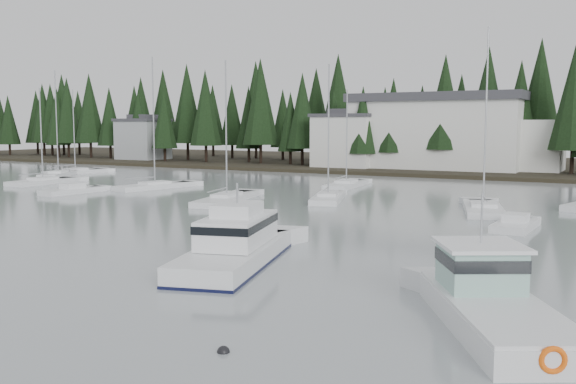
% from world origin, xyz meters
% --- Properties ---
extents(far_shore_land, '(240.00, 54.00, 1.00)m').
position_xyz_m(far_shore_land, '(0.00, 97.00, 0.00)').
color(far_shore_land, black).
rests_on(far_shore_land, ground).
extents(conifer_treeline, '(200.00, 22.00, 20.00)m').
position_xyz_m(conifer_treeline, '(0.00, 86.00, 0.00)').
color(conifer_treeline, black).
rests_on(conifer_treeline, ground).
extents(house_west, '(9.54, 7.42, 8.75)m').
position_xyz_m(house_west, '(-18.00, 79.00, 4.65)').
color(house_west, silver).
rests_on(house_west, ground).
extents(house_far_west, '(8.48, 7.42, 8.25)m').
position_xyz_m(house_far_west, '(-60.00, 81.00, 4.40)').
color(house_far_west, '#999EA0').
rests_on(house_far_west, ground).
extents(harbor_inn, '(29.50, 11.50, 10.90)m').
position_xyz_m(harbor_inn, '(-2.96, 82.34, 5.78)').
color(harbor_inn, silver).
rests_on(harbor_inn, ground).
extents(cabin_cruiser_center, '(6.07, 11.14, 4.57)m').
position_xyz_m(cabin_cruiser_center, '(3.95, 15.11, 0.69)').
color(cabin_cruiser_center, silver).
rests_on(cabin_cruiser_center, ground).
extents(lobster_boat_teal, '(7.13, 9.32, 4.97)m').
position_xyz_m(lobster_boat_teal, '(16.96, 11.16, 0.59)').
color(lobster_boat_teal, silver).
rests_on(lobster_boat_teal, ground).
extents(sailboat_0, '(4.49, 9.60, 14.51)m').
position_xyz_m(sailboat_0, '(-24.49, 42.52, 0.09)').
color(sailboat_0, silver).
rests_on(sailboat_0, ground).
extents(sailboat_1, '(4.07, 9.16, 12.30)m').
position_xyz_m(sailboat_1, '(-48.43, 53.68, 0.06)').
color(sailboat_1, silver).
rests_on(sailboat_1, ground).
extents(sailboat_2, '(4.92, 8.61, 12.72)m').
position_xyz_m(sailboat_2, '(-3.31, 41.25, 0.08)').
color(sailboat_2, silver).
rests_on(sailboat_2, ground).
extents(sailboat_5, '(3.38, 8.70, 11.59)m').
position_xyz_m(sailboat_5, '(-39.60, 40.57, 0.06)').
color(sailboat_5, silver).
rests_on(sailboat_5, ground).
extents(sailboat_6, '(5.17, 9.61, 14.86)m').
position_xyz_m(sailboat_6, '(10.54, 40.40, 0.09)').
color(sailboat_6, silver).
rests_on(sailboat_6, ground).
extents(sailboat_8, '(4.69, 10.96, 12.99)m').
position_xyz_m(sailboat_8, '(-11.05, 36.45, 0.07)').
color(sailboat_8, silver).
rests_on(sailboat_8, ground).
extents(sailboat_9, '(3.64, 9.55, 11.19)m').
position_xyz_m(sailboat_9, '(-7.15, 54.13, 0.06)').
color(sailboat_9, silver).
rests_on(sailboat_9, ground).
extents(sailboat_13, '(6.04, 8.55, 14.47)m').
position_xyz_m(sailboat_13, '(-46.66, 49.11, 0.10)').
color(sailboat_13, silver).
rests_on(sailboat_13, ground).
extents(runabout_0, '(2.65, 6.90, 1.42)m').
position_xyz_m(runabout_0, '(-28.43, 34.73, 0.13)').
color(runabout_0, silver).
rests_on(runabout_0, ground).
extents(runabout_1, '(2.41, 5.47, 1.42)m').
position_xyz_m(runabout_1, '(14.22, 32.81, 0.13)').
color(runabout_1, silver).
rests_on(runabout_1, ground).
extents(mooring_buoy_dark, '(0.39, 0.39, 0.39)m').
position_xyz_m(mooring_buoy_dark, '(10.46, 4.58, 0.00)').
color(mooring_buoy_dark, black).
rests_on(mooring_buoy_dark, ground).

